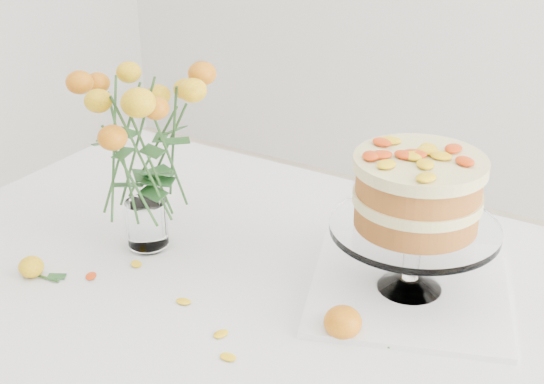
{
  "coord_description": "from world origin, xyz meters",
  "views": [
    {
      "loc": [
        0.52,
        -0.89,
        1.44
      ],
      "look_at": [
        -0.05,
        0.06,
        0.9
      ],
      "focal_mm": 50.0,
      "sensor_mm": 36.0,
      "label": 1
    }
  ],
  "objects": [
    {
      "name": "loose_rose_near",
      "position": [
        -0.39,
        -0.17,
        0.77
      ],
      "size": [
        0.08,
        0.04,
        0.04
      ],
      "rotation": [
        0.0,
        0.0,
        0.11
      ],
      "color": "yellow",
      "rests_on": "table"
    },
    {
      "name": "loose_rose_far",
      "position": [
        0.14,
        -0.05,
        0.78
      ],
      "size": [
        0.1,
        0.06,
        0.05
      ],
      "rotation": [
        0.0,
        0.0,
        0.09
      ],
      "color": "#B85809",
      "rests_on": "table"
    },
    {
      "name": "rose_vase",
      "position": [
        -0.28,
        0.01,
        0.97
      ],
      "size": [
        0.29,
        0.29,
        0.37
      ],
      "rotation": [
        0.0,
        0.0,
        0.23
      ],
      "color": "white",
      "rests_on": "table"
    },
    {
      "name": "napkin",
      "position": [
        0.18,
        0.11,
        0.76
      ],
      "size": [
        0.4,
        0.4,
        0.01
      ],
      "primitive_type": "cube",
      "rotation": [
        0.0,
        0.0,
        0.34
      ],
      "color": "white",
      "rests_on": "table"
    },
    {
      "name": "stray_petal_c",
      "position": [
        0.02,
        -0.18,
        0.76
      ],
      "size": [
        0.03,
        0.02,
        0.0
      ],
      "primitive_type": "ellipsoid",
      "color": "yellow",
      "rests_on": "table"
    },
    {
      "name": "stray_petal_b",
      "position": [
        -0.02,
        -0.14,
        0.76
      ],
      "size": [
        0.03,
        0.02,
        0.0
      ],
      "primitive_type": "ellipsoid",
      "color": "yellow",
      "rests_on": "table"
    },
    {
      "name": "stray_petal_e",
      "position": [
        -0.3,
        -0.12,
        0.76
      ],
      "size": [
        0.03,
        0.02,
        0.0
      ],
      "primitive_type": "ellipsoid",
      "color": "yellow",
      "rests_on": "table"
    },
    {
      "name": "stray_petal_d",
      "position": [
        -0.26,
        -0.05,
        0.76
      ],
      "size": [
        0.03,
        0.02,
        0.0
      ],
      "primitive_type": "ellipsoid",
      "color": "yellow",
      "rests_on": "table"
    },
    {
      "name": "cake_stand",
      "position": [
        0.18,
        0.11,
        0.93
      ],
      "size": [
        0.27,
        0.27,
        0.24
      ],
      "rotation": [
        0.0,
        0.0,
        -0.09
      ],
      "color": "white",
      "rests_on": "napkin"
    },
    {
      "name": "table",
      "position": [
        0.0,
        0.0,
        0.67
      ],
      "size": [
        1.43,
        0.93,
        0.76
      ],
      "color": "tan",
      "rests_on": "ground"
    },
    {
      "name": "stray_petal_a",
      "position": [
        -0.12,
        -0.1,
        0.76
      ],
      "size": [
        0.03,
        0.02,
        0.0
      ],
      "primitive_type": "ellipsoid",
      "color": "yellow",
      "rests_on": "table"
    }
  ]
}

